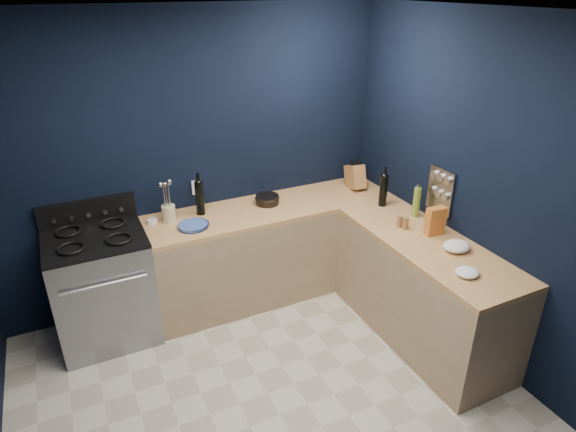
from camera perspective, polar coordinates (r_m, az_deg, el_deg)
floor at (r=3.70m, az=-1.00°, el=-22.31°), size 3.50×3.50×0.02m
ceiling at (r=2.47m, az=-1.50°, el=22.63°), size 3.50×3.50×0.02m
wall_back at (r=4.38m, az=-10.92°, el=6.07°), size 3.50×0.02×2.60m
wall_right at (r=3.86m, az=23.28°, el=1.59°), size 0.02×3.50×2.60m
cab_back at (r=4.65m, az=-1.78°, el=-4.11°), size 2.30×0.63×0.86m
top_back at (r=4.44m, az=-1.86°, el=0.93°), size 2.30×0.63×0.04m
cab_right at (r=4.22m, az=15.39°, el=-8.52°), size 0.63×1.67×0.86m
top_right at (r=3.99m, az=16.13°, el=-3.17°), size 0.63×1.67×0.04m
gas_range at (r=4.33m, az=-20.72°, el=-8.00°), size 0.76×0.66×0.92m
oven_door at (r=4.07m, az=-20.15°, el=-10.40°), size 0.59×0.02×0.42m
cooktop at (r=4.09m, az=-21.74°, el=-2.44°), size 0.76×0.66×0.03m
backguard at (r=4.32m, az=-22.38°, el=0.50°), size 0.76×0.06×0.20m
spice_panel at (r=4.23m, az=17.39°, el=2.85°), size 0.02×0.28×0.38m
wall_outlet at (r=4.44m, az=-10.61°, el=3.32°), size 0.09×0.02×0.13m
plate_stack at (r=4.12m, az=-11.04°, el=-1.12°), size 0.31×0.31×0.03m
ramekin at (r=4.27m, az=-15.56°, el=-0.60°), size 0.10×0.10×0.03m
utensil_crock at (r=4.24m, az=-13.75°, el=0.31°), size 0.15×0.15×0.14m
wine_bottle_back at (r=4.28m, az=-10.27°, el=2.06°), size 0.08×0.08×0.30m
lemon_basket at (r=4.46m, az=-2.44°, el=1.93°), size 0.28×0.28×0.08m
knife_block at (r=4.83m, az=7.84°, el=4.56°), size 0.15×0.28×0.29m
wine_bottle_right at (r=4.47m, az=11.07°, el=2.92°), size 0.07×0.07×0.29m
oil_bottle at (r=4.33m, az=14.78°, el=1.58°), size 0.06×0.06×0.27m
spice_jar_near at (r=4.14m, az=12.92°, el=-0.63°), size 0.06×0.06×0.10m
spice_jar_far at (r=4.12m, az=13.55°, el=-0.83°), size 0.06×0.06×0.10m
crouton_bag at (r=4.07m, az=16.84°, el=-0.57°), size 0.16×0.09×0.23m
towel_front at (r=3.91m, az=19.09°, el=-3.35°), size 0.26×0.25×0.07m
towel_end at (r=3.62m, az=20.21°, el=-6.20°), size 0.21×0.20×0.05m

